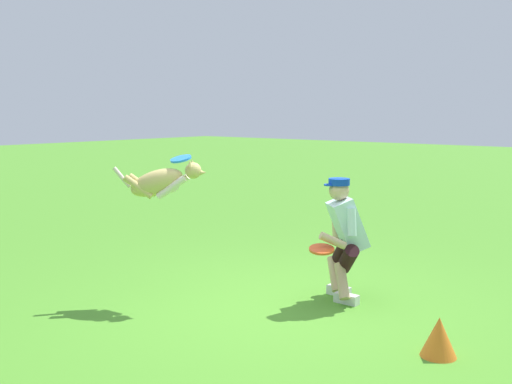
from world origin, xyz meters
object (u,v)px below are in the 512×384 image
person (344,235)px  frisbee_flying (181,159)px  dog (161,182)px  training_cone (439,337)px  frisbee_held (322,249)px

person → frisbee_flying: size_ratio=5.82×
dog → training_cone: dog is taller
frisbee_held → person: bearing=-93.7°
dog → frisbee_held: (-1.48, -0.79, -0.64)m
person → frisbee_held: size_ratio=5.05×
person → frisbee_held: person is taller
frisbee_flying → frisbee_held: frisbee_flying is taller
frisbee_flying → training_cone: (-2.76, -0.22, -1.33)m
dog → frisbee_flying: bearing=18.0°
frisbee_held → training_cone: 1.54m
frisbee_flying → frisbee_held: bearing=-154.9°
frisbee_held → training_cone: bearing=163.6°
frisbee_held → training_cone: (-1.41, 0.42, -0.45)m
frisbee_flying → training_cone: size_ratio=0.68×
person → frisbee_held: 0.40m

